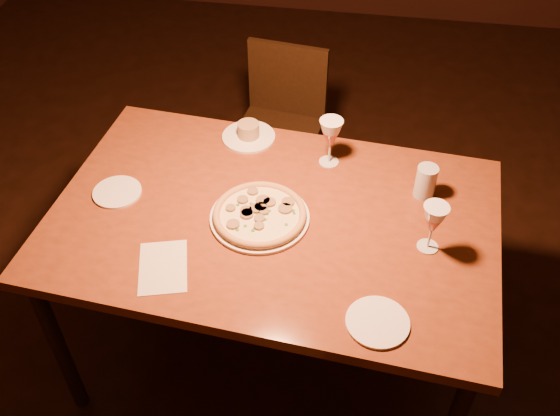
# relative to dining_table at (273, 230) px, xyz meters

# --- Properties ---
(floor) EXTENTS (7.00, 7.00, 0.00)m
(floor) POSITION_rel_dining_table_xyz_m (0.17, -0.20, -0.77)
(floor) COLOR black
(floor) RESTS_ON ground
(dining_table) EXTENTS (1.64, 1.13, 0.84)m
(dining_table) POSITION_rel_dining_table_xyz_m (0.00, 0.00, 0.00)
(dining_table) COLOR brown
(dining_table) RESTS_ON floor
(chair_far) EXTENTS (0.46, 0.46, 0.85)m
(chair_far) POSITION_rel_dining_table_xyz_m (-0.14, 1.05, -0.28)
(chair_far) COLOR black
(chair_far) RESTS_ON floor
(pizza_plate) EXTENTS (0.35, 0.35, 0.04)m
(pizza_plate) POSITION_rel_dining_table_xyz_m (-0.04, -0.02, 0.09)
(pizza_plate) COLOR white
(pizza_plate) RESTS_ON dining_table
(ramekin_saucer) EXTENTS (0.21, 0.21, 0.07)m
(ramekin_saucer) POSITION_rel_dining_table_xyz_m (-0.17, 0.43, 0.10)
(ramekin_saucer) COLOR white
(ramekin_saucer) RESTS_ON dining_table
(wine_glass_far) EXTENTS (0.09, 0.09, 0.20)m
(wine_glass_far) POSITION_rel_dining_table_xyz_m (0.16, 0.33, 0.17)
(wine_glass_far) COLOR #C76053
(wine_glass_far) RESTS_ON dining_table
(wine_glass_right) EXTENTS (0.08, 0.08, 0.19)m
(wine_glass_right) POSITION_rel_dining_table_xyz_m (0.54, -0.06, 0.17)
(wine_glass_right) COLOR #C76053
(wine_glass_right) RESTS_ON dining_table
(water_tumbler) EXTENTS (0.08, 0.08, 0.13)m
(water_tumbler) POSITION_rel_dining_table_xyz_m (0.52, 0.20, 0.14)
(water_tumbler) COLOR #ADB4BD
(water_tumbler) RESTS_ON dining_table
(side_plate_left) EXTENTS (0.18, 0.18, 0.01)m
(side_plate_left) POSITION_rel_dining_table_xyz_m (-0.58, 0.03, 0.08)
(side_plate_left) COLOR white
(side_plate_left) RESTS_ON dining_table
(side_plate_near) EXTENTS (0.19, 0.19, 0.01)m
(side_plate_near) POSITION_rel_dining_table_xyz_m (0.39, -0.40, 0.08)
(side_plate_near) COLOR white
(side_plate_near) RESTS_ON dining_table
(menu_card) EXTENTS (0.21, 0.26, 0.00)m
(menu_card) POSITION_rel_dining_table_xyz_m (-0.31, -0.29, 0.08)
(menu_card) COLOR beige
(menu_card) RESTS_ON dining_table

